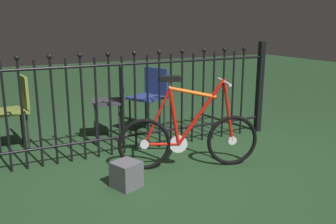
# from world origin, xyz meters

# --- Properties ---
(ground_plane) EXTENTS (20.00, 20.00, 0.00)m
(ground_plane) POSITION_xyz_m (0.00, 0.00, 0.00)
(ground_plane) COLOR #1D381E
(iron_fence) EXTENTS (3.55, 0.07, 1.18)m
(iron_fence) POSITION_xyz_m (-0.07, 0.72, 0.59)
(iron_fence) COLOR black
(iron_fence) RESTS_ON ground
(bicycle) EXTENTS (1.34, 0.55, 0.93)m
(bicycle) POSITION_xyz_m (0.30, 0.05, 0.33)
(bicycle) COLOR black
(bicycle) RESTS_ON ground
(chair_olive) EXTENTS (0.42, 0.42, 0.84)m
(chair_olive) POSITION_xyz_m (-1.17, 1.40, 0.51)
(chair_olive) COLOR black
(chair_olive) RESTS_ON ground
(chair_charcoal) EXTENTS (0.45, 0.45, 0.92)m
(chair_charcoal) POSITION_xyz_m (-0.08, 1.22, 0.56)
(chair_charcoal) COLOR black
(chair_charcoal) RESTS_ON ground
(chair_navy) EXTENTS (0.53, 0.53, 0.84)m
(chair_navy) POSITION_xyz_m (0.46, 1.35, 0.52)
(chair_navy) COLOR black
(chair_navy) RESTS_ON ground
(display_crate) EXTENTS (0.28, 0.28, 0.23)m
(display_crate) POSITION_xyz_m (-0.42, -0.10, 0.12)
(display_crate) COLOR #4C4C51
(display_crate) RESTS_ON ground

